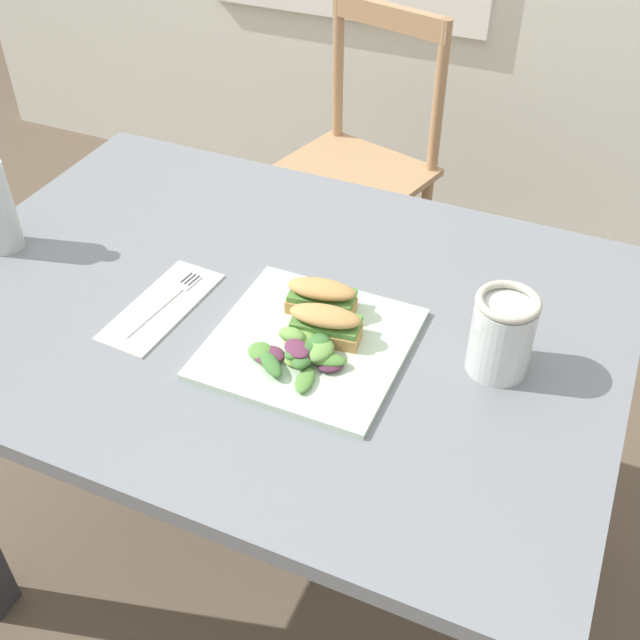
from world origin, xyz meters
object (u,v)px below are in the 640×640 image
(dining_table, at_px, (269,362))
(chair_wooden_far, at_px, (355,169))
(fork_on_napkin, at_px, (168,299))
(mason_jar_iced_tea, at_px, (501,337))
(plate_lunch, at_px, (310,343))
(sandwich_half_front, at_px, (325,323))
(sandwich_half_back, at_px, (321,296))

(dining_table, relative_size, chair_wooden_far, 1.33)
(dining_table, height_order, fork_on_napkin, fork_on_napkin)
(chair_wooden_far, relative_size, fork_on_napkin, 4.68)
(dining_table, height_order, chair_wooden_far, chair_wooden_far)
(fork_on_napkin, height_order, mason_jar_iced_tea, mason_jar_iced_tea)
(plate_lunch, relative_size, sandwich_half_front, 2.52)
(plate_lunch, relative_size, sandwich_half_back, 2.52)
(chair_wooden_far, bearing_deg, fork_on_napkin, -86.12)
(plate_lunch, bearing_deg, dining_table, 148.57)
(plate_lunch, bearing_deg, fork_on_napkin, 178.96)
(plate_lunch, distance_m, sandwich_half_front, 0.04)
(sandwich_half_back, height_order, mason_jar_iced_tea, mason_jar_iced_tea)
(dining_table, xyz_separation_m, sandwich_half_front, (0.13, -0.05, 0.17))
(dining_table, distance_m, sandwich_half_back, 0.20)
(dining_table, distance_m, plate_lunch, 0.19)
(plate_lunch, xyz_separation_m, sandwich_half_front, (0.02, 0.02, 0.03))
(plate_lunch, relative_size, mason_jar_iced_tea, 2.23)
(dining_table, distance_m, mason_jar_iced_tea, 0.43)
(chair_wooden_far, bearing_deg, sandwich_half_front, -71.12)
(plate_lunch, xyz_separation_m, sandwich_half_back, (-0.01, 0.07, 0.03))
(dining_table, height_order, plate_lunch, plate_lunch)
(chair_wooden_far, height_order, fork_on_napkin, chair_wooden_far)
(sandwich_half_back, bearing_deg, mason_jar_iced_tea, -1.18)
(plate_lunch, distance_m, mason_jar_iced_tea, 0.29)
(plate_lunch, xyz_separation_m, fork_on_napkin, (-0.26, 0.00, 0.00))
(sandwich_half_back, xyz_separation_m, mason_jar_iced_tea, (0.29, -0.01, 0.02))
(dining_table, height_order, mason_jar_iced_tea, mason_jar_iced_tea)
(plate_lunch, bearing_deg, sandwich_half_back, 99.54)
(plate_lunch, distance_m, fork_on_napkin, 0.26)
(sandwich_half_front, height_order, fork_on_napkin, sandwich_half_front)
(dining_table, xyz_separation_m, mason_jar_iced_tea, (0.38, 0.00, 0.19))
(dining_table, bearing_deg, fork_on_napkin, -157.18)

